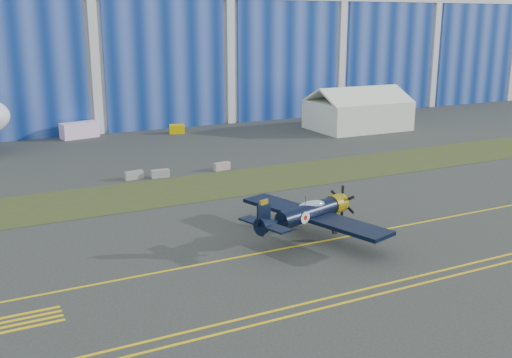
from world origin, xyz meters
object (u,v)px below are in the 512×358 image
warbird (308,213)px  tent (358,108)px  shipping_container (79,130)px  tug (177,129)px

warbird → tent: tent is taller
shipping_container → tug: (14.00, -3.00, -0.48)m
tent → tug: tent is taller
shipping_container → tug: size_ratio=2.32×
tent → shipping_container: tent is taller
tent → tug: bearing=161.9°
tug → shipping_container: bearing=-173.5°
warbird → tug: 48.44m
warbird → tent: size_ratio=1.11×
tent → tug: 28.51m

